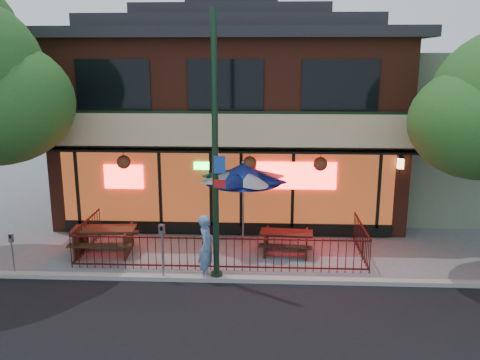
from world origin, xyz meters
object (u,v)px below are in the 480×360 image
(street_light, at_px, (215,165))
(patio_umbrella, at_px, (243,173))
(parking_meter_far, at_px, (12,247))
(picnic_table_right, at_px, (286,239))
(pedestrian, at_px, (207,247))
(parking_meter_near, at_px, (162,243))
(picnic_table_left, at_px, (104,237))

(street_light, relative_size, patio_umbrella, 2.56)
(street_light, height_order, parking_meter_far, street_light)
(patio_umbrella, bearing_deg, parking_meter_far, -155.62)
(picnic_table_right, height_order, pedestrian, pedestrian)
(picnic_table_right, distance_m, parking_meter_far, 7.81)
(picnic_table_right, xyz_separation_m, parking_meter_near, (-3.38, -2.11, 0.61))
(patio_umbrella, relative_size, pedestrian, 1.52)
(picnic_table_left, distance_m, picnic_table_right, 5.56)
(picnic_table_left, relative_size, picnic_table_right, 1.17)
(picnic_table_left, distance_m, parking_meter_far, 2.66)
(pedestrian, distance_m, parking_meter_near, 1.18)
(patio_umbrella, xyz_separation_m, parking_meter_near, (-2.03, -2.88, -1.27))
(patio_umbrella, distance_m, parking_meter_far, 6.95)
(parking_meter_near, bearing_deg, parking_meter_far, 178.89)
(picnic_table_right, relative_size, pedestrian, 0.94)
(parking_meter_near, bearing_deg, picnic_table_left, 139.79)
(street_light, distance_m, picnic_table_left, 4.79)
(parking_meter_near, bearing_deg, street_light, 3.09)
(picnic_table_left, height_order, parking_meter_near, parking_meter_near)
(street_light, xyz_separation_m, picnic_table_left, (-3.60, 1.76, -2.62))
(street_light, distance_m, parking_meter_near, 2.54)
(picnic_table_right, height_order, parking_meter_near, parking_meter_near)
(picnic_table_right, xyz_separation_m, pedestrian, (-2.22, -1.98, 0.45))
(street_light, height_order, patio_umbrella, street_light)
(picnic_table_left, relative_size, parking_meter_far, 1.63)
(picnic_table_right, xyz_separation_m, patio_umbrella, (-1.35, 0.77, 1.88))
(picnic_table_left, distance_m, parking_meter_near, 2.89)
(street_light, xyz_separation_m, parking_meter_near, (-1.43, -0.08, -2.09))
(pedestrian, height_order, parking_meter_far, pedestrian)
(patio_umbrella, xyz_separation_m, pedestrian, (-0.87, -2.75, -1.43))
(picnic_table_right, distance_m, parking_meter_near, 4.03)
(picnic_table_right, height_order, parking_meter_far, parking_meter_far)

